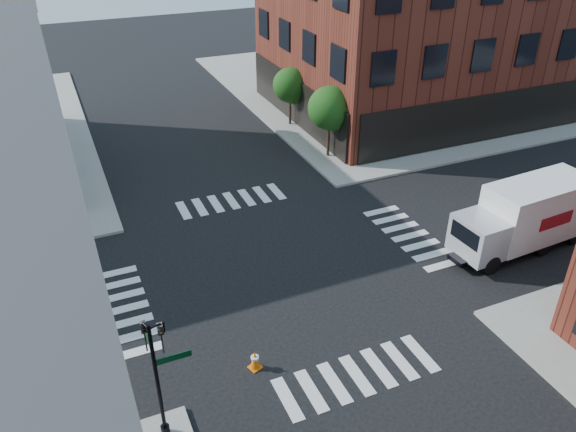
% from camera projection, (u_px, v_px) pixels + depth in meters
% --- Properties ---
extents(ground, '(120.00, 120.00, 0.00)m').
position_uv_depth(ground, '(281.00, 269.00, 25.48)').
color(ground, black).
rests_on(ground, ground).
extents(sidewalk_ne, '(30.00, 30.00, 0.15)m').
position_uv_depth(sidewalk_ne, '(408.00, 83.00, 49.24)').
color(sidewalk_ne, gray).
rests_on(sidewalk_ne, ground).
extents(building_ne, '(25.00, 16.00, 12.00)m').
position_uv_depth(building_ne, '(448.00, 25.00, 42.11)').
color(building_ne, '#4E1C13').
rests_on(building_ne, ground).
extents(tree_near, '(2.69, 2.69, 4.49)m').
position_uv_depth(tree_near, '(331.00, 110.00, 34.35)').
color(tree_near, black).
rests_on(tree_near, ground).
extents(tree_far, '(2.43, 2.43, 4.07)m').
position_uv_depth(tree_far, '(291.00, 87.00, 39.23)').
color(tree_far, black).
rests_on(tree_far, ground).
extents(signal_pole, '(1.29, 1.24, 4.60)m').
position_uv_depth(signal_pole, '(157.00, 367.00, 16.44)').
color(signal_pole, black).
rests_on(signal_pole, ground).
extents(box_truck, '(7.42, 2.63, 3.31)m').
position_uv_depth(box_truck, '(526.00, 216.00, 26.19)').
color(box_truck, silver).
rests_on(box_truck, ground).
extents(traffic_cone, '(0.53, 0.53, 0.77)m').
position_uv_depth(traffic_cone, '(255.00, 360.00, 20.08)').
color(traffic_cone, orange).
rests_on(traffic_cone, ground).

